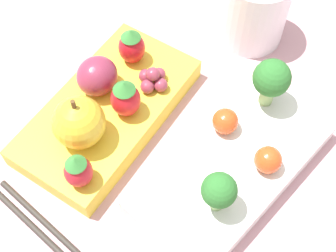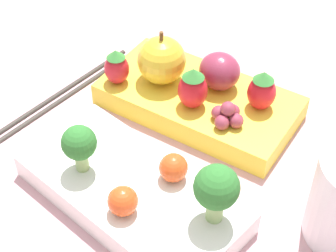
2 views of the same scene
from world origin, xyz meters
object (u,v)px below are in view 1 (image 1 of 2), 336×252
grape_cluster (153,79)px  drinking_cup (254,8)px  strawberry_1 (125,98)px  strawberry_2 (78,170)px  cherry_tomato_1 (225,121)px  bento_box_fruit (108,111)px  cherry_tomato_0 (268,160)px  strawberry_0 (132,46)px  apple (79,122)px  bento_box_savoury (232,167)px  broccoli_floret_1 (271,79)px  plum (100,73)px  broccoli_floret_0 (219,191)px

grape_cluster → drinking_cup: drinking_cup is taller
strawberry_1 → strawberry_2: 0.09m
cherry_tomato_1 → strawberry_1: 0.10m
bento_box_fruit → cherry_tomato_0: cherry_tomato_0 is taller
strawberry_0 → apple: bearing=11.8°
bento_box_savoury → strawberry_2: strawberry_2 is taller
bento_box_savoury → bento_box_fruit: bearing=-81.6°
broccoli_floret_1 → strawberry_2: size_ratio=1.42×
cherry_tomato_1 → grape_cluster: size_ratio=0.74×
cherry_tomato_0 → plum: size_ratio=0.59×
broccoli_floret_0 → strawberry_0: broccoli_floret_0 is taller
bento_box_fruit → apple: apple is taller
strawberry_0 → plum: strawberry_0 is taller
bento_box_savoury → broccoli_floret_1: bearing=-171.7°
bento_box_savoury → strawberry_1: 0.12m
bento_box_fruit → cherry_tomato_0: size_ratio=8.06×
strawberry_1 → grape_cluster: strawberry_1 is taller
cherry_tomato_0 → strawberry_0: 0.18m
apple → strawberry_2: 0.05m
bento_box_fruit → strawberry_2: (0.08, 0.04, 0.03)m
plum → bento_box_fruit: bearing=50.3°
cherry_tomato_1 → grape_cluster: bearing=-90.9°
broccoli_floret_1 → strawberry_0: bearing=-75.7°
bento_box_savoury → apple: apple is taller
broccoli_floret_1 → grape_cluster: (0.05, -0.10, -0.03)m
bento_box_savoury → strawberry_2: size_ratio=5.40×
broccoli_floret_1 → cherry_tomato_0: bearing=30.4°
plum → grape_cluster: size_ratio=1.26×
bento_box_fruit → broccoli_floret_0: 0.16m
broccoli_floret_1 → drinking_cup: drinking_cup is taller
cherry_tomato_0 → broccoli_floret_0: bearing=-15.2°
bento_box_savoury → broccoli_floret_0: (0.05, 0.01, 0.04)m
cherry_tomato_1 → strawberry_1: (0.04, -0.09, 0.01)m
broccoli_floret_1 → grape_cluster: 0.12m
strawberry_0 → drinking_cup: size_ratio=0.52×
strawberry_0 → plum: size_ratio=1.01×
broccoli_floret_0 → cherry_tomato_1: (-0.07, -0.04, -0.02)m
strawberry_2 → apple: bearing=-140.1°
plum → cherry_tomato_0: bearing=95.4°
strawberry_2 → grape_cluster: 0.13m
bento_box_fruit → grape_cluster: grape_cluster is taller
bento_box_savoury → bento_box_fruit: size_ratio=1.04×
broccoli_floret_1 → grape_cluster: broccoli_floret_1 is taller
broccoli_floret_0 → strawberry_2: broccoli_floret_0 is taller
broccoli_floret_1 → plum: (0.08, -0.15, -0.02)m
bento_box_fruit → plum: size_ratio=4.78×
apple → strawberry_1: size_ratio=1.31×
plum → grape_cluster: (-0.03, 0.04, -0.01)m
broccoli_floret_0 → cherry_tomato_0: size_ratio=1.85×
bento_box_fruit → drinking_cup: (-0.19, 0.06, 0.03)m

